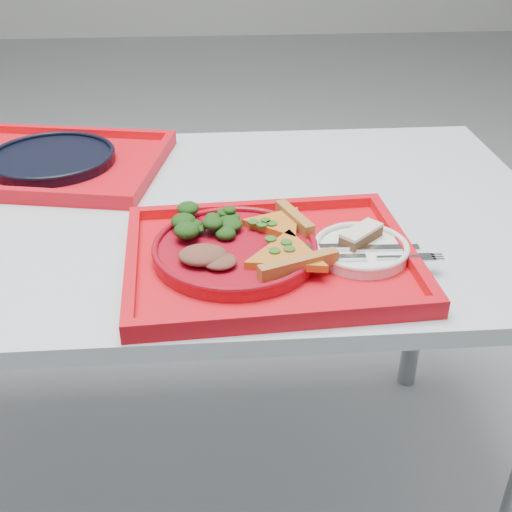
{
  "coord_description": "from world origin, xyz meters",
  "views": [
    {
      "loc": [
        0.17,
        -1.07,
        1.29
      ],
      "look_at": [
        0.24,
        -0.23,
        0.78
      ],
      "focal_mm": 45.0,
      "sensor_mm": 36.0,
      "label": 1
    }
  ],
  "objects_px": {
    "tray_main": "(270,262)",
    "dinner_plate": "(235,252)",
    "tray_far": "(53,166)",
    "navy_plate": "(52,159)",
    "dessert_bar": "(361,235)"
  },
  "relations": [
    {
      "from": "dinner_plate",
      "to": "navy_plate",
      "type": "xyz_separation_m",
      "value": [
        -0.36,
        0.41,
        -0.0
      ]
    },
    {
      "from": "tray_main",
      "to": "tray_far",
      "type": "bearing_deg",
      "value": 131.97
    },
    {
      "from": "tray_main",
      "to": "navy_plate",
      "type": "distance_m",
      "value": 0.59
    },
    {
      "from": "tray_far",
      "to": "dinner_plate",
      "type": "xyz_separation_m",
      "value": [
        0.36,
        -0.41,
        0.02
      ]
    },
    {
      "from": "tray_main",
      "to": "dinner_plate",
      "type": "relative_size",
      "value": 1.73
    },
    {
      "from": "tray_main",
      "to": "tray_far",
      "type": "relative_size",
      "value": 1.0
    },
    {
      "from": "tray_main",
      "to": "dinner_plate",
      "type": "distance_m",
      "value": 0.06
    },
    {
      "from": "dinner_plate",
      "to": "dessert_bar",
      "type": "relative_size",
      "value": 3.28
    },
    {
      "from": "navy_plate",
      "to": "dinner_plate",
      "type": "bearing_deg",
      "value": -48.33
    },
    {
      "from": "tray_main",
      "to": "tray_far",
      "type": "distance_m",
      "value": 0.59
    },
    {
      "from": "tray_main",
      "to": "dessert_bar",
      "type": "relative_size",
      "value": 5.67
    },
    {
      "from": "tray_far",
      "to": "navy_plate",
      "type": "height_order",
      "value": "navy_plate"
    },
    {
      "from": "dessert_bar",
      "to": "tray_far",
      "type": "bearing_deg",
      "value": 102.79
    },
    {
      "from": "navy_plate",
      "to": "dessert_bar",
      "type": "relative_size",
      "value": 3.28
    },
    {
      "from": "dinner_plate",
      "to": "navy_plate",
      "type": "bearing_deg",
      "value": 131.67
    }
  ]
}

